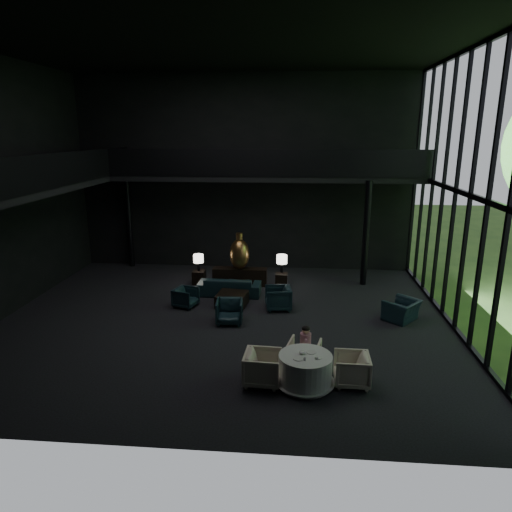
# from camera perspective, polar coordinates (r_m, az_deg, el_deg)

# --- Properties ---
(floor) EXTENTS (14.00, 12.00, 0.02)m
(floor) POSITION_cam_1_polar(r_m,az_deg,el_deg) (14.42, -3.92, -8.09)
(floor) COLOR black
(floor) RESTS_ON ground
(ceiling) EXTENTS (14.00, 12.00, 0.02)m
(ceiling) POSITION_cam_1_polar(r_m,az_deg,el_deg) (13.45, -4.60, 25.05)
(ceiling) COLOR black
(ceiling) RESTS_ON ground
(wall_back) EXTENTS (14.00, 0.04, 8.00)m
(wall_back) POSITION_cam_1_polar(r_m,az_deg,el_deg) (19.27, -1.41, 10.16)
(wall_back) COLOR black
(wall_back) RESTS_ON ground
(wall_front) EXTENTS (14.00, 0.04, 8.00)m
(wall_front) POSITION_cam_1_polar(r_m,az_deg,el_deg) (7.57, -11.34, 2.01)
(wall_front) COLOR black
(wall_front) RESTS_ON ground
(curtain_wall) EXTENTS (0.20, 12.00, 8.00)m
(curtain_wall) POSITION_cam_1_polar(r_m,az_deg,el_deg) (14.05, 25.24, 6.85)
(curtain_wall) COLOR black
(curtain_wall) RESTS_ON ground
(mezzanine_left) EXTENTS (2.00, 12.00, 0.25)m
(mezzanine_left) POSITION_cam_1_polar(r_m,az_deg,el_deg) (15.48, -26.94, 7.30)
(mezzanine_left) COLOR black
(mezzanine_left) RESTS_ON wall_left
(mezzanine_back) EXTENTS (12.00, 2.00, 0.25)m
(mezzanine_back) POSITION_cam_1_polar(r_m,az_deg,el_deg) (18.19, 1.42, 9.86)
(mezzanine_back) COLOR black
(mezzanine_back) RESTS_ON wall_back
(railing_left) EXTENTS (0.06, 12.00, 1.00)m
(railing_left) POSITION_cam_1_polar(r_m,az_deg,el_deg) (14.92, -23.90, 9.73)
(railing_left) COLOR black
(railing_left) RESTS_ON mezzanine_left
(railing_back) EXTENTS (12.00, 0.06, 1.00)m
(railing_back) POSITION_cam_1_polar(r_m,az_deg,el_deg) (17.15, 1.23, 11.55)
(railing_back) COLOR black
(railing_back) RESTS_ON mezzanine_back
(column_nw) EXTENTS (0.24, 0.24, 4.00)m
(column_nw) POSITION_cam_1_polar(r_m,az_deg,el_deg) (20.41, -15.60, 4.22)
(column_nw) COLOR black
(column_nw) RESTS_ON floor
(column_ne) EXTENTS (0.24, 0.24, 4.00)m
(column_ne) POSITION_cam_1_polar(r_m,az_deg,el_deg) (17.68, 13.58, 2.72)
(column_ne) COLOR black
(column_ne) RESTS_ON floor
(console) EXTENTS (2.07, 0.47, 0.66)m
(console) POSITION_cam_1_polar(r_m,az_deg,el_deg) (17.58, -2.03, -2.57)
(console) COLOR black
(console) RESTS_ON floor
(bronze_urn) EXTENTS (0.75, 0.75, 1.39)m
(bronze_urn) POSITION_cam_1_polar(r_m,az_deg,el_deg) (17.26, -2.08, 0.29)
(bronze_urn) COLOR #AD833B
(bronze_urn) RESTS_ON console
(side_table_left) EXTENTS (0.47, 0.47, 0.52)m
(side_table_left) POSITION_cam_1_polar(r_m,az_deg,el_deg) (17.86, -7.13, -2.64)
(side_table_left) COLOR black
(side_table_left) RESTS_ON floor
(table_lamp_left) EXTENTS (0.39, 0.39, 0.65)m
(table_lamp_left) POSITION_cam_1_polar(r_m,az_deg,el_deg) (17.65, -7.21, -0.40)
(table_lamp_left) COLOR black
(table_lamp_left) RESTS_ON side_table_left
(side_table_right) EXTENTS (0.46, 0.46, 0.50)m
(side_table_right) POSITION_cam_1_polar(r_m,az_deg,el_deg) (17.46, 3.19, -2.98)
(side_table_right) COLOR black
(side_table_right) RESTS_ON floor
(table_lamp_right) EXTENTS (0.41, 0.41, 0.68)m
(table_lamp_right) POSITION_cam_1_polar(r_m,az_deg,el_deg) (17.41, 3.24, -0.50)
(table_lamp_right) COLOR black
(table_lamp_right) RESTS_ON side_table_right
(sofa) EXTENTS (2.45, 0.78, 0.95)m
(sofa) POSITION_cam_1_polar(r_m,az_deg,el_deg) (16.48, -3.36, -3.28)
(sofa) COLOR black
(sofa) RESTS_ON floor
(lounge_armchair_west) EXTENTS (0.78, 0.80, 0.67)m
(lounge_armchair_west) POSITION_cam_1_polar(r_m,az_deg,el_deg) (15.57, -8.78, -5.11)
(lounge_armchair_west) COLOR black
(lounge_armchair_west) RESTS_ON floor
(lounge_armchair_east) EXTENTS (0.94, 0.99, 0.91)m
(lounge_armchair_east) POSITION_cam_1_polar(r_m,az_deg,el_deg) (15.16, 2.78, -5.03)
(lounge_armchair_east) COLOR black
(lounge_armchair_east) RESTS_ON floor
(lounge_armchair_south) EXTENTS (0.88, 0.83, 0.85)m
(lounge_armchair_south) POSITION_cam_1_polar(r_m,az_deg,el_deg) (14.10, -3.35, -6.74)
(lounge_armchair_south) COLOR #0C2A2B
(lounge_armchair_south) RESTS_ON floor
(window_armchair) EXTENTS (1.10, 1.13, 0.84)m
(window_armchair) POSITION_cam_1_polar(r_m,az_deg,el_deg) (14.99, 17.76, -6.16)
(window_armchair) COLOR #112B3B
(window_armchair) RESTS_ON floor
(coffee_table) EXTENTS (1.09, 1.09, 0.43)m
(coffee_table) POSITION_cam_1_polar(r_m,az_deg,el_deg) (15.55, -3.02, -5.44)
(coffee_table) COLOR black
(coffee_table) RESTS_ON floor
(dining_table) EXTENTS (1.41, 1.41, 0.75)m
(dining_table) POSITION_cam_1_polar(r_m,az_deg,el_deg) (10.95, 6.15, -14.22)
(dining_table) COLOR white
(dining_table) RESTS_ON floor
(dining_chair_north) EXTENTS (0.90, 0.87, 0.79)m
(dining_chair_north) POSITION_cam_1_polar(r_m,az_deg,el_deg) (11.65, 6.02, -11.93)
(dining_chair_north) COLOR beige
(dining_chair_north) RESTS_ON floor
(dining_chair_east) EXTENTS (0.80, 0.85, 0.86)m
(dining_chair_east) POSITION_cam_1_polar(r_m,az_deg,el_deg) (11.10, 11.87, -13.46)
(dining_chair_east) COLOR beige
(dining_chair_east) RESTS_ON floor
(dining_chair_west) EXTENTS (0.92, 0.97, 0.95)m
(dining_chair_west) POSITION_cam_1_polar(r_m,az_deg,el_deg) (10.89, 0.85, -13.43)
(dining_chair_west) COLOR beige
(dining_chair_west) RESTS_ON floor
(child) EXTENTS (0.28, 0.28, 0.60)m
(child) POSITION_cam_1_polar(r_m,az_deg,el_deg) (11.64, 6.22, -10.04)
(child) COLOR #D4A5B4
(child) RESTS_ON dining_chair_north
(plate_a) EXTENTS (0.24, 0.24, 0.01)m
(plate_a) POSITION_cam_1_polar(r_m,az_deg,el_deg) (10.58, 5.31, -12.66)
(plate_a) COLOR white
(plate_a) RESTS_ON dining_table
(plate_b) EXTENTS (0.28, 0.28, 0.02)m
(plate_b) POSITION_cam_1_polar(r_m,az_deg,el_deg) (10.89, 6.93, -11.84)
(plate_b) COLOR white
(plate_b) RESTS_ON dining_table
(saucer) EXTENTS (0.17, 0.17, 0.01)m
(saucer) POSITION_cam_1_polar(r_m,az_deg,el_deg) (10.67, 7.85, -12.49)
(saucer) COLOR white
(saucer) RESTS_ON dining_table
(coffee_cup) EXTENTS (0.11, 0.11, 0.06)m
(coffee_cup) POSITION_cam_1_polar(r_m,az_deg,el_deg) (10.60, 7.56, -12.45)
(coffee_cup) COLOR white
(coffee_cup) RESTS_ON saucer
(cereal_bowl) EXTENTS (0.16, 0.16, 0.08)m
(cereal_bowl) POSITION_cam_1_polar(r_m,az_deg,el_deg) (10.79, 5.82, -11.91)
(cereal_bowl) COLOR white
(cereal_bowl) RESTS_ON dining_table
(cream_pot) EXTENTS (0.06, 0.06, 0.06)m
(cream_pot) POSITION_cam_1_polar(r_m,az_deg,el_deg) (10.52, 6.10, -12.70)
(cream_pot) COLOR #99999E
(cream_pot) RESTS_ON dining_table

